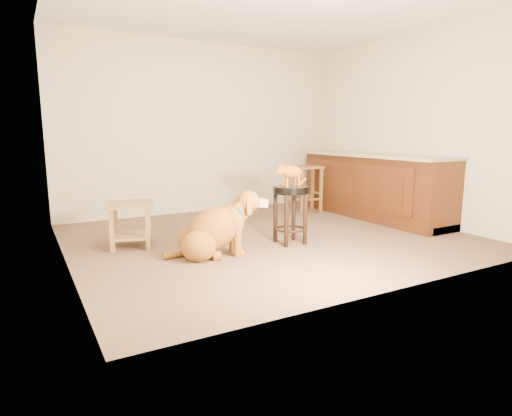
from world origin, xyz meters
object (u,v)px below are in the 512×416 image
padded_stool (290,203)px  golden_retriever (214,231)px  wood_stool (307,188)px  tabby_kitten (290,172)px  side_table (131,218)px

padded_stool → golden_retriever: size_ratio=0.60×
wood_stool → tabby_kitten: (-1.34, -1.50, 0.43)m
wood_stool → golden_retriever: 2.76m
golden_retriever → tabby_kitten: 1.09m
tabby_kitten → side_table: bearing=158.5°
side_table → golden_retriever: bearing=-49.3°
golden_retriever → tabby_kitten: tabby_kitten is taller
golden_retriever → tabby_kitten: size_ratio=2.37×
side_table → padded_stool: bearing=-24.0°
wood_stool → side_table: 3.04m
wood_stool → tabby_kitten: tabby_kitten is taller
tabby_kitten → padded_stool: bearing=-5.7°
tabby_kitten → wood_stool: bearing=50.9°
padded_stool → golden_retriever: (-0.95, -0.05, -0.20)m
wood_stool → golden_retriever: (-2.28, -1.55, -0.11)m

